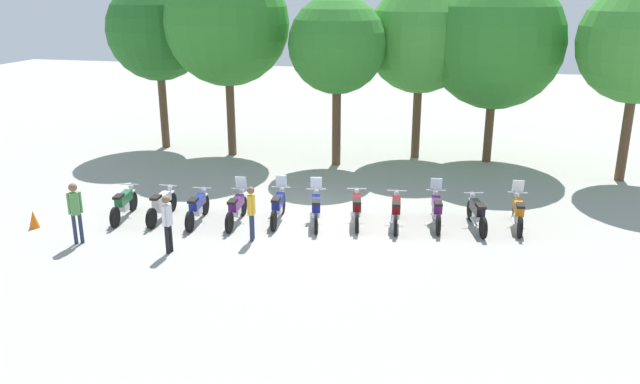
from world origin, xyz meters
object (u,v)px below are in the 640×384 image
(tree_2, at_px, (337,45))
(tree_4, at_px, (496,41))
(motorcycle_1, at_px, (162,204))
(motorcycle_2, at_px, (197,207))
(motorcycle_7, at_px, (396,210))
(motorcycle_4, at_px, (278,206))
(motorcycle_10, at_px, (518,212))
(motorcycle_3, at_px, (236,208))
(person_1, at_px, (251,209))
(person_0, at_px, (75,208))
(tree_5, at_px, (640,43))
(person_2, at_px, (167,220))
(motorcycle_0, at_px, (124,203))
(traffic_cone, at_px, (34,219))
(motorcycle_6, at_px, (357,208))
(motorcycle_8, at_px, (437,209))
(tree_0, at_px, (157,30))
(tree_3, at_px, (420,39))
(tree_1, at_px, (227,23))
(motorcycle_5, at_px, (316,208))
(motorcycle_9, at_px, (477,213))

(tree_2, relative_size, tree_4, 0.89)
(motorcycle_1, xyz_separation_m, motorcycle_2, (1.23, 0.01, 0.00))
(motorcycle_2, height_order, motorcycle_7, same)
(motorcycle_4, bearing_deg, motorcycle_10, -87.66)
(motorcycle_7, bearing_deg, motorcycle_10, -85.57)
(motorcycle_3, bearing_deg, person_1, -146.96)
(person_0, distance_m, tree_5, 20.10)
(person_2, bearing_deg, motorcycle_0, -33.07)
(motorcycle_2, relative_size, person_2, 1.31)
(motorcycle_0, height_order, traffic_cone, motorcycle_0)
(motorcycle_7, distance_m, person_0, 9.52)
(motorcycle_3, xyz_separation_m, motorcycle_4, (1.23, 0.47, 0.00))
(motorcycle_4, distance_m, person_1, 1.77)
(motorcycle_6, relative_size, motorcycle_10, 0.99)
(motorcycle_6, distance_m, person_1, 3.48)
(motorcycle_0, xyz_separation_m, motorcycle_8, (9.82, 1.69, 0.01))
(motorcycle_2, distance_m, tree_2, 9.42)
(motorcycle_1, relative_size, tree_2, 0.32)
(motorcycle_0, height_order, person_1, person_1)
(motorcycle_0, bearing_deg, motorcycle_3, -92.74)
(tree_5, bearing_deg, tree_0, 177.45)
(tree_3, bearing_deg, person_1, -109.31)
(motorcycle_4, relative_size, motorcycle_8, 1.00)
(motorcycle_2, bearing_deg, tree_1, 7.82)
(motorcycle_3, distance_m, motorcycle_5, 2.51)
(person_0, bearing_deg, motorcycle_1, 110.45)
(tree_1, xyz_separation_m, tree_5, (16.00, -0.27, -0.47))
(motorcycle_3, bearing_deg, motorcycle_6, -81.29)
(person_2, bearing_deg, motorcycle_3, -104.46)
(motorcycle_4, relative_size, tree_2, 0.32)
(motorcycle_8, bearing_deg, motorcycle_6, 91.81)
(motorcycle_8, bearing_deg, motorcycle_10, -89.62)
(motorcycle_9, distance_m, tree_2, 9.63)
(motorcycle_9, height_order, traffic_cone, motorcycle_9)
(motorcycle_8, relative_size, motorcycle_9, 1.02)
(motorcycle_7, bearing_deg, motorcycle_8, -80.68)
(person_2, bearing_deg, motorcycle_6, -136.52)
(motorcycle_0, bearing_deg, motorcycle_8, -89.25)
(person_1, bearing_deg, person_2, -152.37)
(tree_5, bearing_deg, tree_3, 167.92)
(motorcycle_3, distance_m, traffic_cone, 6.27)
(person_2, height_order, tree_0, tree_0)
(motorcycle_1, height_order, tree_0, tree_0)
(person_2, xyz_separation_m, tree_1, (-2.22, 10.77, 4.70))
(motorcycle_5, bearing_deg, motorcycle_3, 88.85)
(motorcycle_2, distance_m, tree_1, 10.03)
(motorcycle_10, height_order, traffic_cone, motorcycle_10)
(tree_4, bearing_deg, motorcycle_6, -115.26)
(motorcycle_3, relative_size, tree_3, 0.30)
(motorcycle_7, height_order, motorcycle_9, same)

